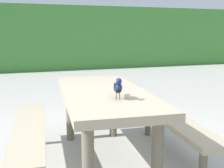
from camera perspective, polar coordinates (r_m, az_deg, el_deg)
name	(u,v)px	position (r m, az deg, el deg)	size (l,w,h in m)	color
hedge_wall	(32,38)	(10.58, -15.76, 8.90)	(28.00, 2.07, 2.16)	#428438
picnic_table_foreground	(104,109)	(2.75, -1.64, -4.98)	(1.83, 1.86, 0.74)	gray
bird_grackle	(118,87)	(2.32, 1.21, -0.61)	(0.11, 0.28, 0.18)	black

